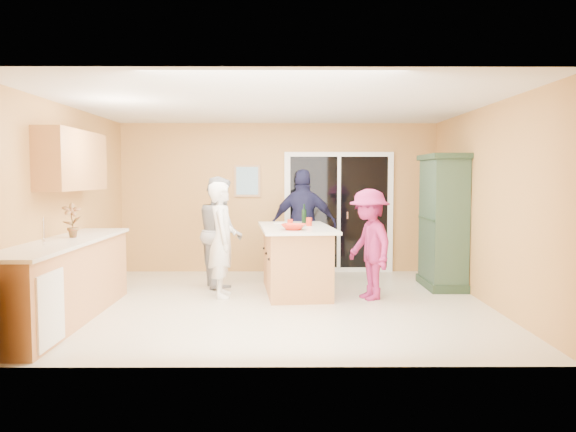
{
  "coord_description": "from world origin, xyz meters",
  "views": [
    {
      "loc": [
        0.11,
        -7.32,
        1.67
      ],
      "look_at": [
        0.15,
        0.1,
        1.15
      ],
      "focal_mm": 35.0,
      "sensor_mm": 36.0,
      "label": 1
    }
  ],
  "objects_px": {
    "woman_navy": "(304,225)",
    "woman_magenta": "(369,244)",
    "woman_white": "(222,240)",
    "green_hutch": "(443,223)",
    "woman_grey": "(220,232)",
    "kitchen_island": "(296,261)"
  },
  "relations": [
    {
      "from": "woman_magenta",
      "to": "woman_white",
      "type": "bearing_deg",
      "value": -113.68
    },
    {
      "from": "green_hutch",
      "to": "woman_white",
      "type": "xyz_separation_m",
      "value": [
        -3.25,
        -0.66,
        -0.18
      ]
    },
    {
      "from": "woman_grey",
      "to": "woman_magenta",
      "type": "relative_size",
      "value": 1.11
    },
    {
      "from": "woman_navy",
      "to": "green_hutch",
      "type": "bearing_deg",
      "value": 165.82
    },
    {
      "from": "woman_white",
      "to": "woman_navy",
      "type": "distance_m",
      "value": 1.77
    },
    {
      "from": "woman_grey",
      "to": "woman_navy",
      "type": "height_order",
      "value": "woman_navy"
    },
    {
      "from": "woman_white",
      "to": "green_hutch",
      "type": "bearing_deg",
      "value": -84.23
    },
    {
      "from": "woman_grey",
      "to": "woman_magenta",
      "type": "distance_m",
      "value": 2.33
    },
    {
      "from": "green_hutch",
      "to": "woman_navy",
      "type": "bearing_deg",
      "value": 162.43
    },
    {
      "from": "woman_white",
      "to": "woman_grey",
      "type": "relative_size",
      "value": 0.95
    },
    {
      "from": "woman_grey",
      "to": "woman_navy",
      "type": "relative_size",
      "value": 0.93
    },
    {
      "from": "woman_white",
      "to": "kitchen_island",
      "type": "bearing_deg",
      "value": -80.02
    },
    {
      "from": "kitchen_island",
      "to": "woman_magenta",
      "type": "height_order",
      "value": "woman_magenta"
    },
    {
      "from": "woman_navy",
      "to": "woman_magenta",
      "type": "height_order",
      "value": "woman_navy"
    },
    {
      "from": "kitchen_island",
      "to": "woman_grey",
      "type": "bearing_deg",
      "value": 151.92
    },
    {
      "from": "kitchen_island",
      "to": "woman_magenta",
      "type": "bearing_deg",
      "value": -29.93
    },
    {
      "from": "kitchen_island",
      "to": "green_hutch",
      "type": "bearing_deg",
      "value": 3.92
    },
    {
      "from": "woman_navy",
      "to": "woman_white",
      "type": "bearing_deg",
      "value": 51.65
    },
    {
      "from": "green_hutch",
      "to": "woman_grey",
      "type": "xyz_separation_m",
      "value": [
        -3.37,
        0.1,
        -0.14
      ]
    },
    {
      "from": "green_hutch",
      "to": "woman_grey",
      "type": "bearing_deg",
      "value": 178.29
    },
    {
      "from": "green_hutch",
      "to": "woman_navy",
      "type": "height_order",
      "value": "green_hutch"
    },
    {
      "from": "woman_grey",
      "to": "woman_white",
      "type": "bearing_deg",
      "value": 171.9
    }
  ]
}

